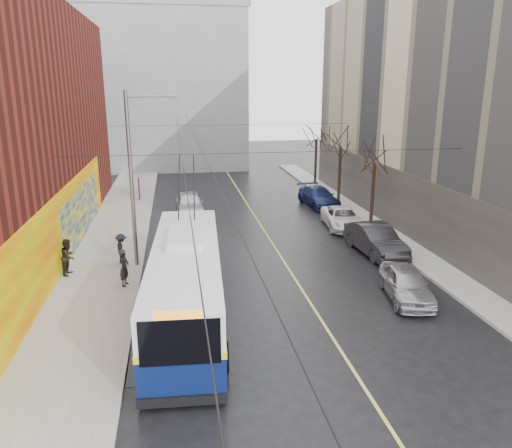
% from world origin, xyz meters
% --- Properties ---
extents(ground, '(140.00, 140.00, 0.00)m').
position_xyz_m(ground, '(0.00, 0.00, 0.00)').
color(ground, black).
rests_on(ground, ground).
extents(sidewalk_left, '(4.00, 60.00, 0.15)m').
position_xyz_m(sidewalk_left, '(-8.00, 12.00, 0.07)').
color(sidewalk_left, gray).
rests_on(sidewalk_left, ground).
extents(sidewalk_right, '(2.00, 60.00, 0.15)m').
position_xyz_m(sidewalk_right, '(9.00, 12.00, 0.07)').
color(sidewalk_right, gray).
rests_on(sidewalk_right, ground).
extents(lane_line, '(0.12, 50.00, 0.01)m').
position_xyz_m(lane_line, '(1.50, 14.00, 0.00)').
color(lane_line, '#BFB74C').
rests_on(lane_line, ground).
extents(building_right, '(14.06, 36.00, 16.00)m').
position_xyz_m(building_right, '(16.99, 14.00, 7.99)').
color(building_right, '#C6B78F').
rests_on(building_right, ground).
extents(building_far, '(20.50, 12.10, 18.00)m').
position_xyz_m(building_far, '(-6.00, 44.99, 9.02)').
color(building_far, gray).
rests_on(building_far, ground).
extents(streetlight_pole, '(2.65, 0.60, 9.00)m').
position_xyz_m(streetlight_pole, '(-6.14, 10.00, 4.85)').
color(streetlight_pole, slate).
rests_on(streetlight_pole, ground).
extents(catenary_wires, '(18.00, 60.00, 0.22)m').
position_xyz_m(catenary_wires, '(-2.54, 14.77, 6.25)').
color(catenary_wires, black).
extents(tree_near, '(3.20, 3.20, 6.40)m').
position_xyz_m(tree_near, '(9.00, 16.00, 4.98)').
color(tree_near, black).
rests_on(tree_near, ground).
extents(tree_mid, '(3.20, 3.20, 6.68)m').
position_xyz_m(tree_mid, '(9.00, 23.00, 5.25)').
color(tree_mid, black).
rests_on(tree_mid, ground).
extents(tree_far, '(3.20, 3.20, 6.57)m').
position_xyz_m(tree_far, '(9.00, 30.00, 5.14)').
color(tree_far, black).
rests_on(tree_far, ground).
extents(puddle, '(2.53, 2.73, 0.01)m').
position_xyz_m(puddle, '(-5.38, 0.32, 0.00)').
color(puddle, black).
rests_on(puddle, ground).
extents(pigeons_flying, '(3.03, 0.75, 1.96)m').
position_xyz_m(pigeons_flying, '(-1.78, 9.95, 7.01)').
color(pigeons_flying, slate).
extents(trolleybus, '(3.42, 12.53, 5.88)m').
position_xyz_m(trolleybus, '(-3.86, 3.58, 1.64)').
color(trolleybus, '#091545').
rests_on(trolleybus, ground).
extents(parked_car_a, '(2.41, 4.52, 1.46)m').
position_xyz_m(parked_car_a, '(5.80, 3.94, 0.73)').
color(parked_car_a, '#A2A2A7').
rests_on(parked_car_a, ground).
extents(parked_car_b, '(2.15, 5.19, 1.67)m').
position_xyz_m(parked_car_b, '(6.85, 10.04, 0.83)').
color(parked_car_b, '#2B2B2E').
rests_on(parked_car_b, ground).
extents(parked_car_c, '(2.69, 5.06, 1.35)m').
position_xyz_m(parked_car_c, '(6.80, 15.51, 0.68)').
color(parked_car_c, white).
rests_on(parked_car_c, ground).
extents(parked_car_d, '(2.65, 5.30, 1.48)m').
position_xyz_m(parked_car_d, '(6.96, 21.80, 0.74)').
color(parked_car_d, navy).
rests_on(parked_car_d, ground).
extents(following_car, '(2.04, 4.94, 1.67)m').
position_xyz_m(following_car, '(-3.20, 20.69, 0.84)').
color(following_car, silver).
rests_on(following_car, ground).
extents(pedestrian_a, '(0.57, 0.73, 1.77)m').
position_xyz_m(pedestrian_a, '(-6.65, 7.23, 1.04)').
color(pedestrian_a, black).
rests_on(pedestrian_a, sidewalk_left).
extents(pedestrian_b, '(0.85, 1.00, 1.82)m').
position_xyz_m(pedestrian_b, '(-9.50, 9.14, 1.06)').
color(pedestrian_b, black).
rests_on(pedestrian_b, sidewalk_left).
extents(pedestrian_c, '(0.88, 1.17, 1.60)m').
position_xyz_m(pedestrian_c, '(-7.07, 10.36, 0.95)').
color(pedestrian_c, black).
rests_on(pedestrian_c, sidewalk_left).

